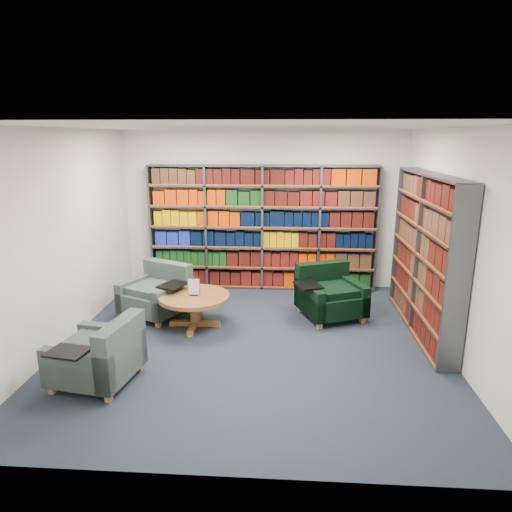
# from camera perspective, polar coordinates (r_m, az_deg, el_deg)

# --- Properties ---
(room_shell) EXTENTS (5.02, 5.02, 2.82)m
(room_shell) POSITION_cam_1_polar(r_m,az_deg,el_deg) (5.78, -0.40, 1.84)
(room_shell) COLOR black
(room_shell) RESTS_ON ground
(bookshelf_back) EXTENTS (4.00, 0.28, 2.20)m
(bookshelf_back) POSITION_cam_1_polar(r_m,az_deg,el_deg) (8.13, 0.82, 3.46)
(bookshelf_back) COLOR #47494F
(bookshelf_back) RESTS_ON ground
(bookshelf_right) EXTENTS (0.28, 2.50, 2.20)m
(bookshelf_right) POSITION_cam_1_polar(r_m,az_deg,el_deg) (6.70, 20.41, 0.06)
(bookshelf_right) COLOR #47494F
(bookshelf_right) RESTS_ON ground
(chair_teal_left) EXTENTS (1.15, 1.13, 0.77)m
(chair_teal_left) POSITION_cam_1_polar(r_m,az_deg,el_deg) (7.27, -12.06, -4.69)
(chair_teal_left) COLOR #052B3E
(chair_teal_left) RESTS_ON ground
(chair_green_right) EXTENTS (1.15, 1.11, 0.78)m
(chair_green_right) POSITION_cam_1_polar(r_m,az_deg,el_deg) (7.13, 9.04, -4.91)
(chair_green_right) COLOR black
(chair_green_right) RESTS_ON ground
(chair_teal_front) EXTENTS (0.96, 1.05, 0.75)m
(chair_teal_front) POSITION_cam_1_polar(r_m,az_deg,el_deg) (5.48, -18.67, -11.94)
(chair_teal_front) COLOR #052B3E
(chair_teal_front) RESTS_ON ground
(coffee_table) EXTENTS (1.02, 1.02, 0.72)m
(coffee_table) POSITION_cam_1_polar(r_m,az_deg,el_deg) (6.66, -7.73, -5.66)
(coffee_table) COLOR brown
(coffee_table) RESTS_ON ground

